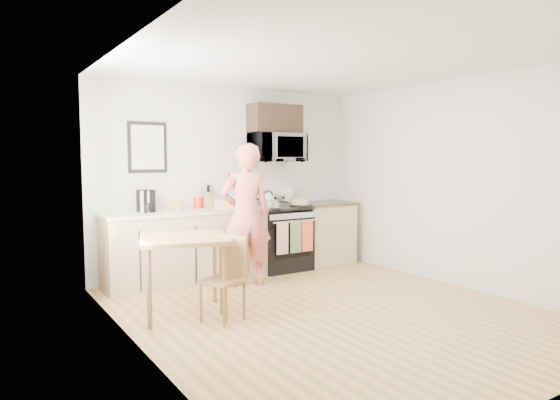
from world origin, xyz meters
TOP-DOWN VIEW (x-y plane):
  - floor at (0.00, 0.00)m, footprint 4.60×4.60m
  - back_wall at (0.00, 2.30)m, footprint 4.00×0.04m
  - front_wall at (0.00, -2.30)m, footprint 4.00×0.04m
  - left_wall at (-2.00, 0.00)m, footprint 0.04×4.60m
  - right_wall at (2.00, 0.00)m, footprint 0.04×4.60m
  - ceiling at (0.00, 0.00)m, footprint 4.00×4.60m
  - window at (-1.96, 0.80)m, footprint 0.06×1.40m
  - cabinet_left at (-0.80, 2.00)m, footprint 2.10×0.60m
  - countertop_left at (-0.80, 2.00)m, footprint 2.14×0.64m
  - cabinet_right at (1.43, 2.00)m, footprint 0.84×0.60m
  - countertop_right at (1.43, 2.00)m, footprint 0.88×0.64m
  - range at (0.63, 1.98)m, footprint 0.76×0.70m
  - microwave at (0.63, 2.08)m, footprint 0.76×0.51m
  - upper_cabinet at (0.63, 2.12)m, footprint 0.76×0.35m
  - wall_art at (-1.20, 2.28)m, footprint 0.50×0.04m
  - wall_trivet at (0.05, 2.28)m, footprint 0.20×0.02m
  - person at (-0.22, 1.45)m, footprint 0.74×0.57m
  - dining_table at (-1.33, 0.73)m, footprint 0.95×0.95m
  - chair at (-0.99, 0.38)m, footprint 0.49×0.47m
  - knife_block at (-0.44, 2.07)m, footprint 0.11×0.14m
  - utensil_crock at (-0.54, 2.19)m, footprint 0.13×0.13m
  - fruit_bowl at (-0.87, 2.13)m, footprint 0.24×0.24m
  - milk_carton at (-1.33, 2.03)m, footprint 0.12×0.12m
  - coffee_maker at (-1.30, 2.07)m, footprint 0.20×0.25m
  - bread_bag at (-0.27, 1.86)m, footprint 0.36×0.23m
  - cake at (0.90, 1.86)m, footprint 0.31×0.31m
  - kettle at (0.52, 2.14)m, footprint 0.18×0.18m
  - pot at (0.42, 1.83)m, footprint 0.20×0.31m

SIDE VIEW (x-z plane):
  - floor at x=0.00m, z-range 0.00..0.00m
  - range at x=0.63m, z-range -0.14..1.02m
  - cabinet_left at x=-0.80m, z-range 0.00..0.90m
  - cabinet_right at x=1.43m, z-range 0.00..0.90m
  - chair at x=-0.99m, z-range 0.12..0.96m
  - dining_table at x=-1.33m, z-range 0.31..1.13m
  - person at x=-0.22m, z-range 0.00..1.79m
  - countertop_left at x=-0.80m, z-range 0.90..0.94m
  - countertop_right at x=1.43m, z-range 0.90..0.94m
  - pot at x=0.42m, z-range 0.93..1.02m
  - cake at x=0.90m, z-range 0.92..1.03m
  - fruit_bowl at x=-0.87m, z-range 0.93..1.03m
  - bread_bag at x=-0.27m, z-range 0.94..1.06m
  - kettle at x=0.52m, z-range 0.91..1.13m
  - knife_block at x=-0.44m, z-range 0.94..1.16m
  - coffee_maker at x=-1.30m, z-range 0.93..1.21m
  - milk_carton at x=-1.33m, z-range 0.94..1.21m
  - utensil_crock at x=-0.54m, z-range 0.90..1.28m
  - back_wall at x=0.00m, z-range 0.00..2.60m
  - front_wall at x=0.00m, z-range 0.00..2.60m
  - left_wall at x=-2.00m, z-range 0.00..2.60m
  - right_wall at x=2.00m, z-range 0.00..2.60m
  - wall_trivet at x=0.05m, z-range 1.20..1.40m
  - window at x=-1.96m, z-range 0.80..2.30m
  - wall_art at x=-1.20m, z-range 1.43..2.08m
  - microwave at x=0.63m, z-range 1.55..1.97m
  - upper_cabinet at x=0.63m, z-range 1.98..2.38m
  - ceiling at x=0.00m, z-range 2.58..2.62m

